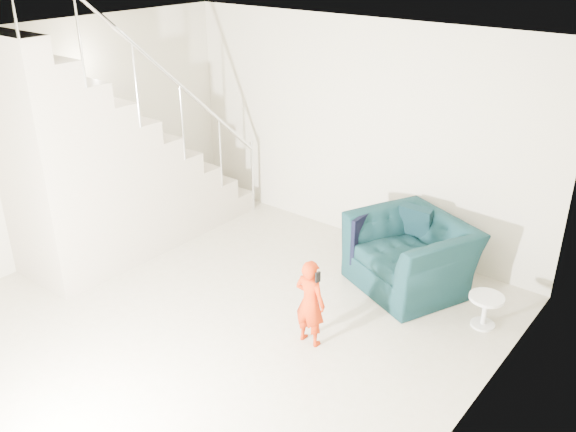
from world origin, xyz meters
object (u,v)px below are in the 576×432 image
object	(u,v)px
toddler	(310,302)
staircase	(109,178)
armchair	(411,255)
side_table	(485,306)

from	to	relation	value
toddler	staircase	size ratio (longest dim) A/B	0.24
staircase	toddler	bearing A→B (deg)	-0.34
armchair	side_table	bearing A→B (deg)	10.76
toddler	side_table	bearing A→B (deg)	-133.18
staircase	armchair	bearing A→B (deg)	24.75
toddler	staircase	world-z (taller)	staircase
armchair	toddler	bearing A→B (deg)	-76.23
toddler	side_table	size ratio (longest dim) A/B	2.58
armchair	toddler	distance (m)	1.51
armchair	staircase	xyz separation A→B (m)	(-3.19, -1.47, 0.56)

